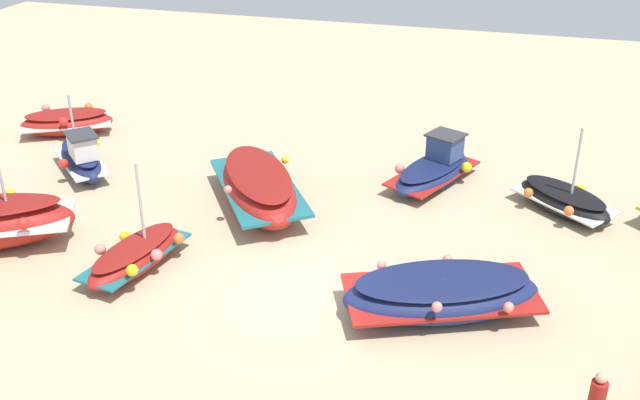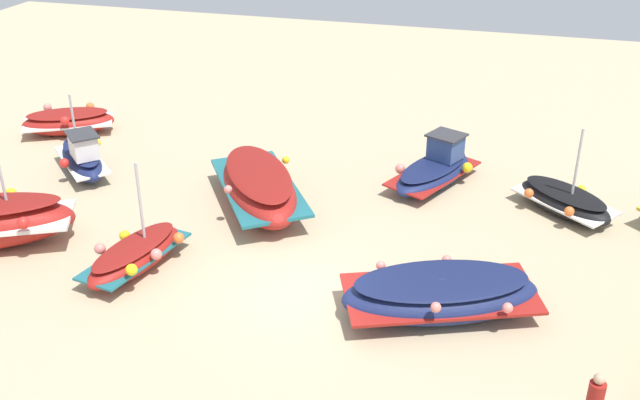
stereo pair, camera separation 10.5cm
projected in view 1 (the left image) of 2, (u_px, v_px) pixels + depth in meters
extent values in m
plane|color=tan|center=(306.00, 294.00, 19.05)|extent=(59.73, 59.73, 0.00)
ellipsoid|color=maroon|center=(259.00, 188.00, 23.25)|extent=(4.67, 5.53, 1.32)
cube|color=#1E6670|center=(259.00, 186.00, 23.22)|extent=(4.60, 5.39, 0.16)
ellipsoid|color=maroon|center=(258.00, 173.00, 23.01)|extent=(4.09, 4.85, 0.25)
sphere|color=#EA7F75|center=(228.00, 190.00, 21.91)|extent=(0.25, 0.25, 0.25)
sphere|color=yellow|center=(285.00, 160.00, 24.15)|extent=(0.25, 0.25, 0.25)
sphere|color=red|center=(23.00, 224.00, 19.93)|extent=(0.35, 0.35, 0.35)
sphere|color=yellow|center=(10.00, 194.00, 21.88)|extent=(0.35, 0.35, 0.35)
ellipsoid|color=black|center=(564.00, 201.00, 22.97)|extent=(3.42, 3.16, 0.86)
cube|color=white|center=(564.00, 200.00, 22.95)|extent=(3.32, 3.08, 0.15)
ellipsoid|color=black|center=(565.00, 192.00, 22.82)|extent=(2.99, 2.75, 0.20)
cylinder|color=#B7B7BC|center=(577.00, 161.00, 22.14)|extent=(0.08, 0.08, 2.14)
sphere|color=orange|center=(569.00, 211.00, 21.90)|extent=(0.30, 0.30, 0.30)
sphere|color=yellow|center=(580.00, 189.00, 23.26)|extent=(0.30, 0.30, 0.30)
sphere|color=orange|center=(528.00, 193.00, 23.06)|extent=(0.30, 0.30, 0.30)
ellipsoid|color=navy|center=(433.00, 174.00, 24.87)|extent=(2.99, 4.25, 0.78)
cube|color=maroon|center=(433.00, 173.00, 24.85)|extent=(2.96, 4.12, 0.11)
ellipsoid|color=#151E45|center=(433.00, 166.00, 24.73)|extent=(2.61, 3.73, 0.16)
cube|color=#2D4784|center=(445.00, 147.00, 24.99)|extent=(1.26, 1.23, 0.82)
cube|color=#333338|center=(446.00, 135.00, 24.80)|extent=(1.46, 1.43, 0.06)
sphere|color=#EA7F75|center=(400.00, 169.00, 24.81)|extent=(0.35, 0.35, 0.35)
sphere|color=yellow|center=(467.00, 167.00, 24.72)|extent=(0.35, 0.35, 0.35)
ellipsoid|color=maroon|center=(135.00, 257.00, 19.96)|extent=(1.94, 3.67, 0.78)
cube|color=#1E6670|center=(135.00, 256.00, 19.95)|extent=(1.95, 3.54, 0.09)
ellipsoid|color=maroon|center=(134.00, 247.00, 19.82)|extent=(1.70, 3.23, 0.14)
cylinder|color=#B7B7BC|center=(140.00, 201.00, 19.65)|extent=(0.08, 0.08, 2.24)
sphere|color=orange|center=(179.00, 238.00, 20.30)|extent=(0.31, 0.31, 0.31)
sphere|color=yellow|center=(125.00, 236.00, 20.57)|extent=(0.31, 0.31, 0.31)
sphere|color=#EA7F75|center=(157.00, 255.00, 19.53)|extent=(0.31, 0.31, 0.31)
sphere|color=#EA7F75|center=(100.00, 249.00, 19.75)|extent=(0.31, 0.31, 0.31)
sphere|color=yellow|center=(132.00, 270.00, 18.73)|extent=(0.31, 0.31, 0.31)
ellipsoid|color=navy|center=(441.00, 295.00, 18.11)|extent=(5.35, 3.80, 1.15)
cube|color=maroon|center=(441.00, 293.00, 18.08)|extent=(5.17, 3.73, 0.23)
ellipsoid|color=#151E45|center=(443.00, 281.00, 17.92)|extent=(4.69, 3.29, 0.28)
sphere|color=#EA7F75|center=(509.00, 307.00, 17.15)|extent=(0.25, 0.25, 0.25)
sphere|color=#EA7F75|center=(447.00, 259.00, 18.97)|extent=(0.25, 0.25, 0.25)
sphere|color=#EA7F75|center=(437.00, 307.00, 16.90)|extent=(0.25, 0.25, 0.25)
sphere|color=#EA7F75|center=(382.00, 265.00, 18.81)|extent=(0.25, 0.25, 0.25)
ellipsoid|color=navy|center=(81.00, 162.00, 25.62)|extent=(3.31, 3.24, 0.90)
cube|color=white|center=(81.00, 161.00, 25.60)|extent=(3.23, 3.16, 0.10)
ellipsoid|color=#151E45|center=(80.00, 152.00, 25.46)|extent=(2.90, 2.84, 0.17)
cube|color=white|center=(83.00, 146.00, 24.72)|extent=(1.30, 1.29, 0.78)
cube|color=#333338|center=(81.00, 135.00, 24.54)|extent=(1.51, 1.50, 0.06)
cylinder|color=#B7B7BC|center=(72.00, 121.00, 25.32)|extent=(0.08, 0.08, 1.89)
sphere|color=yellow|center=(95.00, 143.00, 26.25)|extent=(0.33, 0.33, 0.33)
sphere|color=red|center=(63.00, 164.00, 24.69)|extent=(0.33, 0.33, 0.33)
ellipsoid|color=maroon|center=(67.00, 123.00, 28.97)|extent=(3.81, 3.00, 0.96)
cube|color=white|center=(67.00, 122.00, 28.95)|extent=(3.70, 2.95, 0.14)
ellipsoid|color=maroon|center=(65.00, 114.00, 28.80)|extent=(3.34, 2.61, 0.20)
sphere|color=#EA7F75|center=(46.00, 108.00, 29.38)|extent=(0.34, 0.34, 0.34)
sphere|color=red|center=(63.00, 121.00, 28.03)|extent=(0.34, 0.34, 0.34)
sphere|color=orange|center=(89.00, 107.00, 29.74)|extent=(0.34, 0.34, 0.34)
cylinder|color=maroon|center=(598.00, 394.00, 13.90)|extent=(0.32, 0.32, 0.58)
sphere|color=tan|center=(601.00, 378.00, 13.72)|extent=(0.22, 0.22, 0.22)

